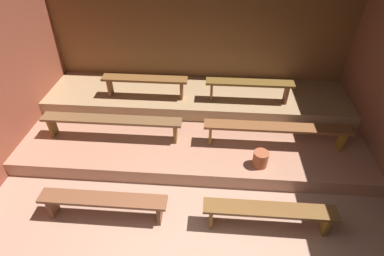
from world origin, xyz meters
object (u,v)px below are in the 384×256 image
at_px(bench_floor_right, 269,212).
at_px(bench_middle_left, 145,81).
at_px(bench_lower_left, 112,122).
at_px(bench_floor_left, 103,202).
at_px(pail_lower, 260,159).
at_px(bench_lower_right, 277,129).
at_px(bench_middle_right, 249,85).

xyz_separation_m(bench_floor_right, bench_middle_left, (-2.25, 2.58, 0.55)).
relative_size(bench_floor_right, bench_lower_left, 0.73).
height_order(bench_floor_left, bench_lower_left, bench_lower_left).
bearing_deg(bench_middle_left, bench_lower_left, -112.31).
xyz_separation_m(bench_floor_right, pail_lower, (-0.03, 1.01, 0.06)).
bearing_deg(bench_lower_right, bench_middle_left, 157.68).
distance_m(bench_lower_left, bench_middle_right, 2.75).
xyz_separation_m(bench_middle_left, bench_middle_right, (2.11, 0.00, 0.00)).
relative_size(bench_floor_left, pail_lower, 6.63).
height_order(bench_lower_left, bench_middle_right, bench_middle_right).
height_order(bench_floor_left, bench_lower_right, bench_lower_right).
bearing_deg(bench_middle_right, bench_lower_left, -157.68).
distance_m(bench_floor_left, bench_middle_right, 3.47).
height_order(bench_middle_right, pail_lower, bench_middle_right).
bearing_deg(bench_lower_left, bench_middle_right, 22.32).
distance_m(bench_floor_left, bench_lower_left, 1.60).
bearing_deg(pail_lower, bench_lower_right, 60.14).
distance_m(bench_lower_left, pail_lower, 2.72).
xyz_separation_m(bench_floor_left, bench_middle_left, (0.15, 2.58, 0.55)).
relative_size(bench_floor_left, bench_floor_right, 1.00).
distance_m(bench_floor_left, bench_floor_right, 2.40).
relative_size(bench_lower_left, bench_middle_right, 1.48).
bearing_deg(bench_lower_right, bench_floor_right, -100.34).
distance_m(bench_lower_right, pail_lower, 0.66).
relative_size(bench_floor_left, bench_middle_left, 1.08).
bearing_deg(bench_middle_right, bench_floor_left, -131.09).
distance_m(bench_floor_left, bench_lower_right, 3.11).
bearing_deg(bench_lower_left, bench_floor_left, -79.66).
height_order(bench_lower_right, bench_middle_right, bench_middle_right).
height_order(bench_lower_left, bench_lower_right, same).
xyz_separation_m(bench_lower_right, bench_middle_right, (-0.43, 1.04, 0.26)).
xyz_separation_m(bench_lower_left, bench_middle_right, (2.54, 1.04, 0.26)).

